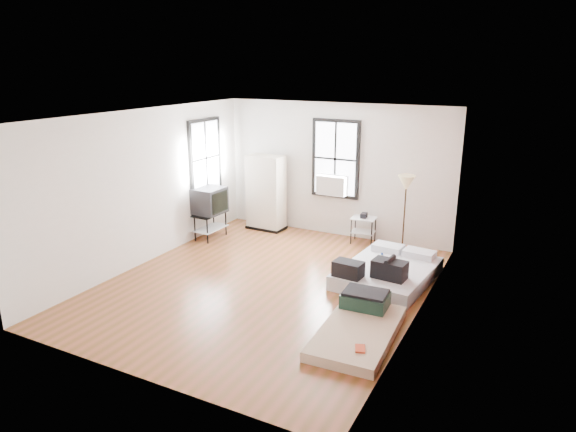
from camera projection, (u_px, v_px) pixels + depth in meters
The scene contains 8 objects.
ground at pixel (266, 284), 8.59m from camera, with size 6.00×6.00×0.00m, color brown.
room_shell at pixel (288, 180), 8.30m from camera, with size 5.02×6.02×2.80m.
mattress_main at pixel (387, 271), 8.71m from camera, with size 1.54×1.98×0.60m.
mattress_bare at pixel (360, 324), 7.05m from camera, with size 1.02×1.82×0.38m.
wardrobe at pixel (266, 193), 11.27m from camera, with size 0.85×0.51×1.65m.
side_table at pixel (364, 223), 10.46m from camera, with size 0.51×0.43×0.64m.
floor_lamp at pixel (406, 187), 9.79m from camera, with size 0.32×0.32×1.51m.
tv_stand at pixel (210, 202), 10.66m from camera, with size 0.56×0.79×1.09m.
Camera 1 is at (3.94, -6.87, 3.56)m, focal length 32.00 mm.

